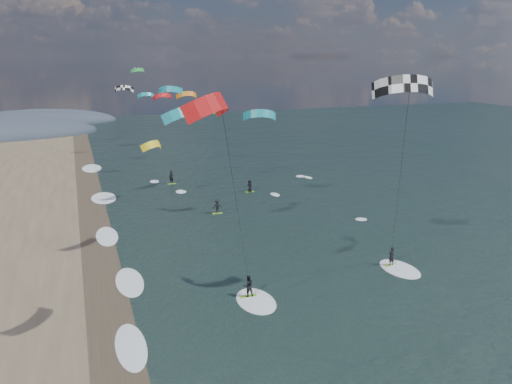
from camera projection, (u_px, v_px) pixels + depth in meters
name	position (u px, v px, depth m)	size (l,w,h in m)	color
ground	(347.00, 365.00, 27.70)	(260.00, 260.00, 0.00)	black
wet_sand_strip	(110.00, 317.00, 32.79)	(3.00, 240.00, 0.00)	#382D23
kitesurfer_near_a	(407.00, 132.00, 32.36)	(7.69, 8.73, 15.94)	#82C222
kitesurfer_near_b	(234.00, 178.00, 28.40)	(6.83, 9.15, 15.32)	#82C222
far_kitesurfers	(215.00, 192.00, 60.18)	(9.62, 15.57, 1.81)	#82C222
bg_kite_field	(170.00, 96.00, 73.09)	(12.94, 78.60, 8.11)	green
shoreline_surf	(121.00, 284.00, 37.50)	(2.40, 79.40, 0.11)	white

